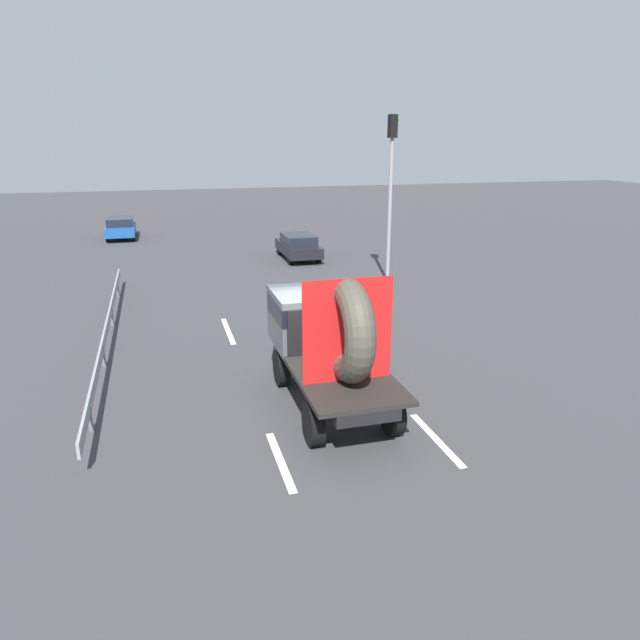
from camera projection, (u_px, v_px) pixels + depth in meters
ground_plane at (325, 391)px, 14.25m from camera, size 120.00×120.00×0.00m
flatbed_truck at (326, 333)px, 13.40m from camera, size 2.02×4.96×3.28m
distant_sedan at (298, 246)px, 29.51m from camera, size 1.65×3.85×1.26m
traffic_light at (391, 178)px, 23.80m from camera, size 0.42×0.36×6.82m
guardrail at (107, 327)px, 17.34m from camera, size 0.10×15.08×0.71m
lane_dash_left_near at (280, 461)px, 11.16m from camera, size 0.16×2.23×0.01m
lane_dash_left_far at (228, 331)px, 18.65m from camera, size 0.16×2.68×0.01m
lane_dash_right_near at (436, 439)px, 11.96m from camera, size 0.16×2.29×0.01m
lane_dash_right_far at (329, 326)px, 19.15m from camera, size 0.16×2.88×0.01m
oncoming_car at (121, 227)px, 35.57m from camera, size 1.68×3.92×1.28m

